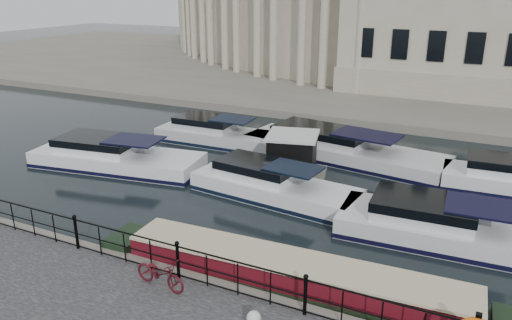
{
  "coord_description": "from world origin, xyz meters",
  "views": [
    {
      "loc": [
        7.7,
        -12.81,
        8.85
      ],
      "look_at": [
        0.5,
        2.0,
        3.0
      ],
      "focal_mm": 35.0,
      "sensor_mm": 36.0,
      "label": 1
    }
  ],
  "objects": [
    {
      "name": "ground_plane",
      "position": [
        0.0,
        0.0,
        0.0
      ],
      "size": [
        160.0,
        160.0,
        0.0
      ],
      "primitive_type": "plane",
      "color": "black",
      "rests_on": "ground"
    },
    {
      "name": "far_bank",
      "position": [
        0.0,
        39.0,
        0.28
      ],
      "size": [
        120.0,
        42.0,
        0.55
      ],
      "primitive_type": "cube",
      "color": "#6B665B",
      "rests_on": "ground_plane"
    },
    {
      "name": "railing",
      "position": [
        0.0,
        -2.25,
        1.2
      ],
      "size": [
        24.14,
        0.14,
        1.22
      ],
      "color": "black",
      "rests_on": "near_quay"
    },
    {
      "name": "civic_building",
      "position": [
        -1.0,
        34.71,
        7.04
      ],
      "size": [
        53.55,
        31.84,
        16.85
      ],
      "color": "#ADA38C",
      "rests_on": "far_bank"
    },
    {
      "name": "bicycle",
      "position": [
        -0.18,
        -2.89,
        1.01
      ],
      "size": [
        1.81,
        0.8,
        0.92
      ],
      "primitive_type": "imported",
      "rotation": [
        0.0,
        0.0,
        1.46
      ],
      "color": "#4D0D15",
      "rests_on": "near_quay"
    },
    {
      "name": "narrowboat",
      "position": [
        3.07,
        -0.82,
        0.37
      ],
      "size": [
        13.19,
        2.34,
        1.49
      ],
      "rotation": [
        0.0,
        0.0,
        0.05
      ],
      "color": "black",
      "rests_on": "ground_plane"
    },
    {
      "name": "harbour_hut",
      "position": [
        -0.63,
        8.3,
        0.95
      ],
      "size": [
        3.78,
        3.39,
        2.2
      ],
      "rotation": [
        0.0,
        0.0,
        0.24
      ],
      "color": "#6B665B",
      "rests_on": "ground_plane"
    },
    {
      "name": "cabin_cruisers",
      "position": [
        -0.39,
        8.35,
        0.37
      ],
      "size": [
        26.17,
        11.0,
        1.99
      ],
      "color": "white",
      "rests_on": "ground_plane"
    }
  ]
}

